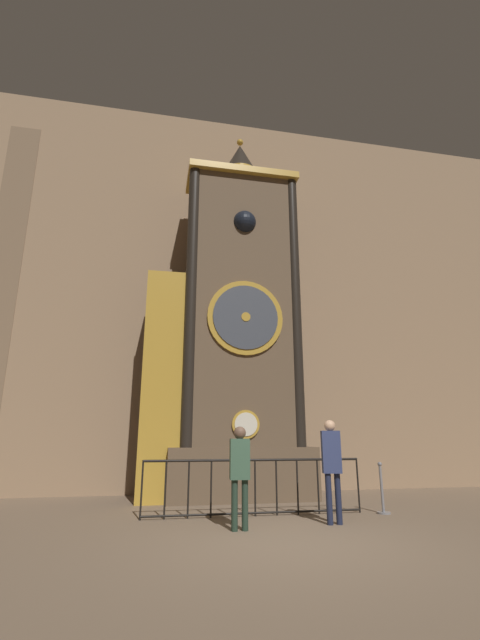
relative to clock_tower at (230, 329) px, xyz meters
The scene contains 7 objects.
ground_plane 6.48m from the clock_tower, 88.48° to the right, with size 28.00×28.00×0.00m, color #75604C.
cathedral_back_wall 2.32m from the clock_tower, 88.61° to the left, with size 24.00×0.32×12.38m.
clock_tower is the anchor object (origin of this frame).
railing_fence 4.52m from the clock_tower, 87.18° to the right, with size 4.52×0.05×1.09m.
visitor_near 5.05m from the clock_tower, 97.11° to the right, with size 0.36×0.25×1.70m.
visitor_far 5.01m from the clock_tower, 69.28° to the right, with size 0.38×0.30×1.83m.
stanchion_post 5.60m from the clock_tower, 43.17° to the right, with size 0.28×0.28×1.01m.
Camera 1 is at (-2.11, -6.65, 1.51)m, focal length 24.00 mm.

